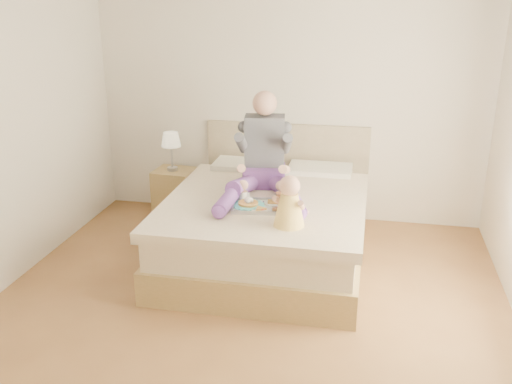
% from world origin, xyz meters
% --- Properties ---
extents(room, '(4.02, 4.22, 2.71)m').
position_xyz_m(room, '(0.08, 0.01, 1.51)').
color(room, brown).
rests_on(room, ground).
extents(bed, '(1.70, 2.18, 1.00)m').
position_xyz_m(bed, '(0.00, 1.08, 0.32)').
color(bed, olive).
rests_on(bed, ground).
extents(nightstand, '(0.43, 0.39, 0.50)m').
position_xyz_m(nightstand, '(-1.18, 1.85, 0.25)').
color(nightstand, olive).
rests_on(nightstand, ground).
extents(lamp, '(0.20, 0.20, 0.41)m').
position_xyz_m(lamp, '(-1.19, 1.84, 0.81)').
color(lamp, '#B7B8BE').
rests_on(lamp, nightstand).
extents(adult, '(0.75, 1.11, 0.89)m').
position_xyz_m(adult, '(-0.06, 1.12, 0.87)').
color(adult, '#603584').
rests_on(adult, bed).
extents(tray, '(0.46, 0.38, 0.12)m').
position_xyz_m(tray, '(-0.02, 0.68, 0.64)').
color(tray, '#B7B8BE').
rests_on(tray, bed).
extents(baby, '(0.27, 0.36, 0.40)m').
position_xyz_m(baby, '(0.28, 0.37, 0.77)').
color(baby, '#FAC74E').
rests_on(baby, bed).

